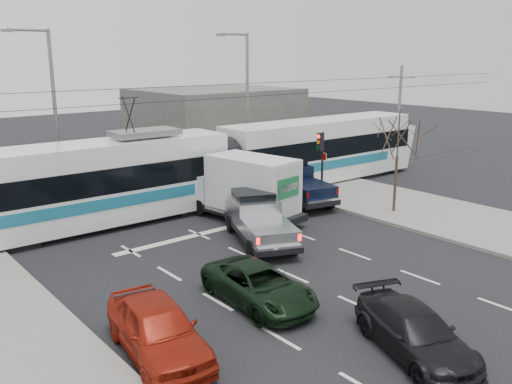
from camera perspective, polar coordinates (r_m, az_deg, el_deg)
ground at (r=20.81m, az=7.28°, el=-7.58°), size 120.00×120.00×0.00m
sidewalk_right at (r=27.73m, az=20.14°, el=-2.60°), size 6.00×60.00×0.15m
rails at (r=28.18m, az=-7.69°, el=-1.71°), size 60.00×1.60×0.03m
building_right at (r=45.72m, az=-4.39°, el=7.68°), size 12.00×10.00×5.00m
bare_tree at (r=27.11m, az=14.74°, el=5.50°), size 2.40×2.40×5.00m
traffic_signal at (r=28.93m, az=6.86°, el=4.28°), size 0.44×0.44×3.60m
street_lamp_near at (r=34.70m, az=-1.16°, el=9.97°), size 2.38×0.25×9.00m
street_lamp_far at (r=30.87m, az=-20.76°, el=8.54°), size 2.38×0.25×9.00m
catenary at (r=27.38m, az=-7.96°, el=6.10°), size 60.00×0.20×7.00m
tram at (r=28.83m, az=-3.70°, el=2.93°), size 28.38×3.45×5.78m
silver_pickup at (r=22.99m, az=0.19°, el=-2.72°), size 3.88×5.75×1.99m
box_truck at (r=25.67m, az=-1.29°, el=0.36°), size 3.08×6.48×3.11m
navy_pickup at (r=29.01m, az=3.96°, el=1.08°), size 3.07×5.62×2.24m
green_car at (r=17.40m, az=0.29°, el=-9.78°), size 2.34×4.53×1.22m
red_car at (r=14.80m, az=-10.33°, el=-13.96°), size 2.48×4.66×1.51m
dark_car at (r=15.26m, az=16.41°, el=-13.99°), size 3.20×4.63×1.24m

